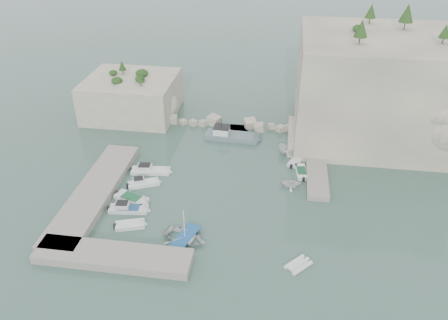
# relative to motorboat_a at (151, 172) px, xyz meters

# --- Properties ---
(ground) EXTENTS (400.00, 400.00, 0.00)m
(ground) POSITION_rel_motorboat_a_xyz_m (11.04, -5.75, 0.00)
(ground) COLOR #3F5F54
(ground) RESTS_ON ground
(cliff_east) EXTENTS (26.00, 22.00, 17.00)m
(cliff_east) POSITION_rel_motorboat_a_xyz_m (34.04, 17.25, 8.50)
(cliff_east) COLOR beige
(cliff_east) RESTS_ON ground
(cliff_terrace) EXTENTS (8.00, 10.00, 2.50)m
(cliff_terrace) POSITION_rel_motorboat_a_xyz_m (24.04, 12.25, 1.25)
(cliff_terrace) COLOR beige
(cliff_terrace) RESTS_ON ground
(outcrop_west) EXTENTS (16.00, 14.00, 7.00)m
(outcrop_west) POSITION_rel_motorboat_a_xyz_m (-8.96, 19.25, 3.50)
(outcrop_west) COLOR beige
(outcrop_west) RESTS_ON ground
(quay_west) EXTENTS (5.00, 24.00, 1.10)m
(quay_west) POSITION_rel_motorboat_a_xyz_m (-5.96, -6.75, 0.55)
(quay_west) COLOR #9E9689
(quay_west) RESTS_ON ground
(quay_south) EXTENTS (18.00, 4.00, 1.10)m
(quay_south) POSITION_rel_motorboat_a_xyz_m (1.04, -18.25, 0.55)
(quay_south) COLOR #9E9689
(quay_south) RESTS_ON ground
(ledge_east) EXTENTS (3.00, 16.00, 0.80)m
(ledge_east) POSITION_rel_motorboat_a_xyz_m (24.54, 4.25, 0.40)
(ledge_east) COLOR #9E9689
(ledge_east) RESTS_ON ground
(breakwater) EXTENTS (28.00, 3.00, 1.40)m
(breakwater) POSITION_rel_motorboat_a_xyz_m (10.04, 16.25, 0.70)
(breakwater) COLOR beige
(breakwater) RESTS_ON ground
(motorboat_a) EXTENTS (6.48, 2.56, 1.40)m
(motorboat_a) POSITION_rel_motorboat_a_xyz_m (0.00, 0.00, 0.00)
(motorboat_a) COLOR silver
(motorboat_a) RESTS_ON ground
(motorboat_b) EXTENTS (5.03, 3.41, 1.40)m
(motorboat_b) POSITION_rel_motorboat_a_xyz_m (-0.05, -3.37, 0.00)
(motorboat_b) COLOR white
(motorboat_b) RESTS_ON ground
(motorboat_c) EXTENTS (5.56, 3.52, 0.70)m
(motorboat_c) POSITION_rel_motorboat_a_xyz_m (-0.63, -7.02, 0.00)
(motorboat_c) COLOR silver
(motorboat_c) RESTS_ON ground
(motorboat_d) EXTENTS (5.74, 2.22, 1.40)m
(motorboat_d) POSITION_rel_motorboat_a_xyz_m (-0.24, -9.37, 0.00)
(motorboat_d) COLOR silver
(motorboat_d) RESTS_ON ground
(motorboat_e) EXTENTS (4.25, 2.74, 0.70)m
(motorboat_e) POSITION_rel_motorboat_a_xyz_m (0.99, -12.39, 0.00)
(motorboat_e) COLOR silver
(motorboat_e) RESTS_ON ground
(rowboat) EXTENTS (6.40, 5.40, 1.13)m
(rowboat) POSITION_rel_motorboat_a_xyz_m (8.33, -13.81, 0.00)
(rowboat) COLOR silver
(rowboat) RESTS_ON ground
(inflatable_dinghy) EXTENTS (3.37, 3.44, 0.44)m
(inflatable_dinghy) POSITION_rel_motorboat_a_xyz_m (21.86, -16.19, 0.00)
(inflatable_dinghy) COLOR silver
(inflatable_dinghy) RESTS_ON ground
(tender_east_a) EXTENTS (3.20, 2.79, 1.62)m
(tender_east_a) POSITION_rel_motorboat_a_xyz_m (20.72, -0.70, 0.00)
(tender_east_a) COLOR white
(tender_east_a) RESTS_ON ground
(tender_east_b) EXTENTS (2.06, 4.49, 0.70)m
(tender_east_b) POSITION_rel_motorboat_a_xyz_m (22.28, 2.89, 0.00)
(tender_east_b) COLOR white
(tender_east_b) RESTS_ON ground
(tender_east_c) EXTENTS (3.23, 5.09, 0.70)m
(tender_east_c) POSITION_rel_motorboat_a_xyz_m (21.61, 6.26, 0.00)
(tender_east_c) COLOR silver
(tender_east_c) RESTS_ON ground
(tender_east_d) EXTENTS (5.26, 3.38, 1.90)m
(tender_east_d) POSITION_rel_motorboat_a_xyz_m (20.93, 7.94, 0.00)
(tender_east_d) COLOR silver
(tender_east_d) RESTS_ON ground
(work_boat) EXTENTS (9.95, 3.45, 2.20)m
(work_boat) POSITION_rel_motorboat_a_xyz_m (10.66, 12.14, 0.00)
(work_boat) COLOR slate
(work_boat) RESTS_ON ground
(rowboat_mast) EXTENTS (0.10, 0.10, 4.20)m
(rowboat_mast) POSITION_rel_motorboat_a_xyz_m (8.33, -13.81, 2.66)
(rowboat_mast) COLOR white
(rowboat_mast) RESTS_ON rowboat
(vegetation) EXTENTS (53.48, 13.88, 13.40)m
(vegetation) POSITION_rel_motorboat_a_xyz_m (28.87, 18.65, 17.93)
(vegetation) COLOR #1E4219
(vegetation) RESTS_ON ground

